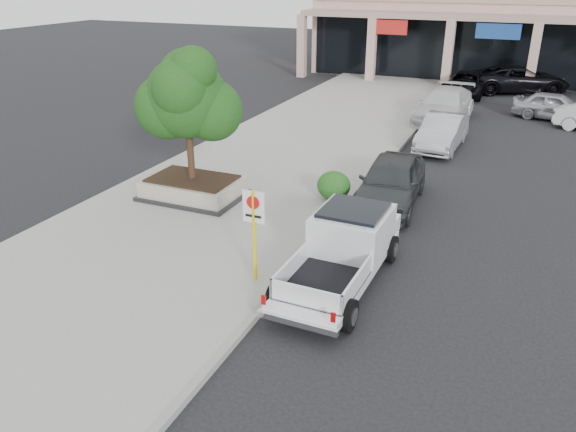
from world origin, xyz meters
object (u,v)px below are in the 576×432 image
at_px(no_parking_sign, 254,224).
at_px(curb_car_b, 442,132).
at_px(planter_tree, 193,98).
at_px(curb_car_c, 444,106).
at_px(lot_car_a, 555,106).
at_px(planter, 193,188).
at_px(lot_car_d, 519,79).
at_px(pickup_truck, 339,254).
at_px(curb_car_a, 391,181).
at_px(curb_car_d, 467,84).

bearing_deg(no_parking_sign, curb_car_b, 80.63).
height_order(planter_tree, curb_car_b, planter_tree).
xyz_separation_m(curb_car_c, lot_car_a, (5.10, 2.59, -0.12)).
xyz_separation_m(planter, planter_tree, (0.13, 0.15, 2.94)).
bearing_deg(no_parking_sign, lot_car_d, 80.48).
relative_size(planter, pickup_truck, 0.62).
height_order(planter, curb_car_b, curb_car_b).
relative_size(curb_car_b, curb_car_c, 0.78).
bearing_deg(curb_car_a, curb_car_d, 86.65).
distance_m(curb_car_c, lot_car_d, 9.65).
height_order(planter, no_parking_sign, no_parking_sign).
bearing_deg(curb_car_b, no_parking_sign, -96.61).
relative_size(planter, planter_tree, 0.80).
bearing_deg(curb_car_a, lot_car_a, 67.82).
relative_size(curb_car_d, lot_car_d, 0.85).
xyz_separation_m(no_parking_sign, curb_car_b, (2.20, 13.35, -0.92)).
xyz_separation_m(planter_tree, lot_car_d, (8.69, 23.10, -2.60)).
distance_m(curb_car_c, curb_car_d, 6.99).
relative_size(planter_tree, lot_car_a, 0.99).
height_order(planter_tree, curb_car_d, planter_tree).
xyz_separation_m(planter, lot_car_d, (8.83, 23.25, 0.34)).
height_order(no_parking_sign, lot_car_d, no_parking_sign).
distance_m(pickup_truck, lot_car_a, 20.39).
height_order(no_parking_sign, lot_car_a, no_parking_sign).
xyz_separation_m(no_parking_sign, lot_car_d, (4.57, 27.23, -0.82)).
bearing_deg(planter, curb_car_c, 67.68).
bearing_deg(planter, planter_tree, 48.97).
distance_m(curb_car_b, curb_car_c, 4.77).
bearing_deg(curb_car_c, lot_car_a, 30.54).
relative_size(pickup_truck, lot_car_d, 0.89).
distance_m(curb_car_c, lot_car_a, 5.72).
bearing_deg(lot_car_d, lot_car_a, 175.68).
relative_size(pickup_truck, curb_car_b, 1.21).
distance_m(planter_tree, curb_car_b, 11.50).
bearing_deg(curb_car_b, lot_car_d, 83.10).
distance_m(planter, lot_car_a, 19.92).
height_order(planter, planter_tree, planter_tree).
xyz_separation_m(no_parking_sign, curb_car_c, (1.53, 18.08, -0.83)).
height_order(curb_car_a, lot_car_a, curb_car_a).
height_order(planter_tree, curb_car_a, planter_tree).
distance_m(planter, curb_car_c, 15.24).
height_order(planter_tree, no_parking_sign, planter_tree).
xyz_separation_m(curb_car_c, curb_car_d, (0.21, 6.99, -0.11)).
relative_size(no_parking_sign, curb_car_c, 0.42).
distance_m(curb_car_b, curb_car_d, 11.72).
height_order(lot_car_a, lot_car_d, lot_car_d).
height_order(planter, curb_car_d, curb_car_d).
distance_m(planter_tree, curb_car_d, 21.90).
height_order(no_parking_sign, curb_car_a, no_parking_sign).
height_order(curb_car_c, lot_car_d, lot_car_d).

